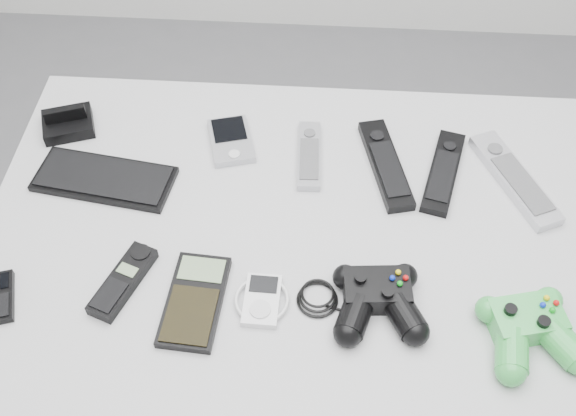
# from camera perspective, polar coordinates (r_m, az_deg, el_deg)

# --- Properties ---
(desk) EXTENTS (1.18, 0.76, 0.79)m
(desk) POSITION_cam_1_polar(r_m,az_deg,el_deg) (1.24, 2.24, -3.74)
(desk) COLOR #ADAEB0
(desk) RESTS_ON floor
(pda_keyboard) EXTENTS (0.27, 0.14, 0.02)m
(pda_keyboard) POSITION_cam_1_polar(r_m,az_deg,el_deg) (1.30, -15.29, 2.43)
(pda_keyboard) COLOR black
(pda_keyboard) RESTS_ON desk
(dock_bracket) EXTENTS (0.12, 0.11, 0.05)m
(dock_bracket) POSITION_cam_1_polar(r_m,az_deg,el_deg) (1.41, -18.24, 7.18)
(dock_bracket) COLOR black
(dock_bracket) RESTS_ON desk
(pda) EXTENTS (0.11, 0.14, 0.02)m
(pda) POSITION_cam_1_polar(r_m,az_deg,el_deg) (1.33, -4.85, 5.75)
(pda) COLOR #A2A3A9
(pda) RESTS_ON desk
(remote_silver_a) EXTENTS (0.05, 0.17, 0.02)m
(remote_silver_a) POSITION_cam_1_polar(r_m,az_deg,el_deg) (1.29, 1.81, 4.53)
(remote_silver_a) COLOR #A2A3A9
(remote_silver_a) RESTS_ON desk
(remote_black_a) EXTENTS (0.10, 0.23, 0.02)m
(remote_black_a) POSITION_cam_1_polar(r_m,az_deg,el_deg) (1.29, 8.27, 3.73)
(remote_black_a) COLOR black
(remote_black_a) RESTS_ON desk
(remote_black_b) EXTENTS (0.10, 0.21, 0.02)m
(remote_black_b) POSITION_cam_1_polar(r_m,az_deg,el_deg) (1.30, 13.02, 3.04)
(remote_black_b) COLOR black
(remote_black_b) RESTS_ON desk
(remote_silver_b) EXTENTS (0.15, 0.24, 0.02)m
(remote_silver_b) POSITION_cam_1_polar(r_m,az_deg,el_deg) (1.32, 18.63, 2.40)
(remote_silver_b) COLOR #B6B6BD
(remote_silver_b) RESTS_ON desk
(cordless_handset) EXTENTS (0.09, 0.15, 0.02)m
(cordless_handset) POSITION_cam_1_polar(r_m,az_deg,el_deg) (1.15, -13.80, -6.01)
(cordless_handset) COLOR black
(cordless_handset) RESTS_ON desk
(calculator) EXTENTS (0.10, 0.18, 0.02)m
(calculator) POSITION_cam_1_polar(r_m,az_deg,el_deg) (1.11, -7.91, -7.77)
(calculator) COLOR black
(calculator) RESTS_ON desk
(mp3_player) EXTENTS (0.09, 0.10, 0.02)m
(mp3_player) POSITION_cam_1_polar(r_m,az_deg,el_deg) (1.10, -2.23, -7.78)
(mp3_player) COLOR silver
(mp3_player) RESTS_ON desk
(controller_black) EXTENTS (0.27, 0.18, 0.05)m
(controller_black) POSITION_cam_1_polar(r_m,az_deg,el_deg) (1.09, 7.62, -7.52)
(controller_black) COLOR black
(controller_black) RESTS_ON desk
(controller_green) EXTENTS (0.19, 0.20, 0.05)m
(controller_green) POSITION_cam_1_polar(r_m,az_deg,el_deg) (1.12, 19.84, -9.51)
(controller_green) COLOR green
(controller_green) RESTS_ON desk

